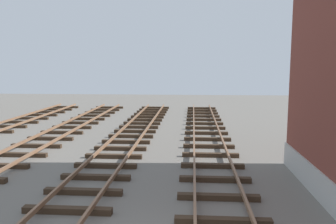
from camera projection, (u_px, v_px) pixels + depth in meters
The scene contains 0 objects.
Camera 1 is at (0.57, -6.09, 4.10)m, focal length 37.28 mm.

